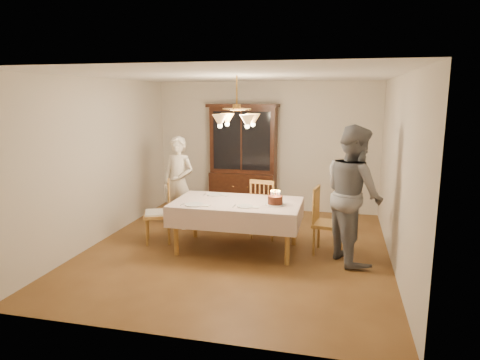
% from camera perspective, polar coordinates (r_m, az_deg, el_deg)
% --- Properties ---
extents(ground, '(5.00, 5.00, 0.00)m').
position_cam_1_polar(ground, '(6.64, -0.40, -9.25)').
color(ground, brown).
rests_on(ground, ground).
extents(room_shell, '(5.00, 5.00, 5.00)m').
position_cam_1_polar(room_shell, '(6.27, -0.42, 4.42)').
color(room_shell, white).
rests_on(room_shell, ground).
extents(dining_table, '(1.90, 1.10, 0.76)m').
position_cam_1_polar(dining_table, '(6.44, -0.41, -3.54)').
color(dining_table, olive).
rests_on(dining_table, ground).
extents(china_hutch, '(1.38, 0.54, 2.16)m').
position_cam_1_polar(china_hutch, '(8.61, 0.45, 2.64)').
color(china_hutch, black).
rests_on(china_hutch, ground).
extents(chair_far_side, '(0.50, 0.49, 1.00)m').
position_cam_1_polar(chair_far_side, '(7.08, 3.39, -4.20)').
color(chair_far_side, olive).
rests_on(chair_far_side, ground).
extents(chair_left_end, '(0.56, 0.57, 1.00)m').
position_cam_1_polar(chair_left_end, '(6.98, -10.86, -4.52)').
color(chair_left_end, olive).
rests_on(chair_left_end, ground).
extents(chair_right_end, '(0.48, 0.50, 1.00)m').
position_cam_1_polar(chair_right_end, '(6.49, 11.56, -5.85)').
color(chair_right_end, olive).
rests_on(chair_right_end, ground).
extents(elderly_woman, '(0.66, 0.51, 1.63)m').
position_cam_1_polar(elderly_woman, '(7.60, -8.18, -0.36)').
color(elderly_woman, '#F5E8CF').
rests_on(elderly_woman, ground).
extents(adult_in_grey, '(1.07, 1.16, 1.94)m').
position_cam_1_polar(adult_in_grey, '(6.18, 14.88, -1.82)').
color(adult_in_grey, slate).
rests_on(adult_in_grey, ground).
extents(birthday_cake, '(0.30, 0.30, 0.21)m').
position_cam_1_polar(birthday_cake, '(6.24, 4.72, -2.76)').
color(birthday_cake, white).
rests_on(birthday_cake, dining_table).
extents(place_setting_near_left, '(0.42, 0.27, 0.02)m').
position_cam_1_polar(place_setting_near_left, '(6.24, -6.00, -3.29)').
color(place_setting_near_left, white).
rests_on(place_setting_near_left, dining_table).
extents(place_setting_near_right, '(0.37, 0.23, 0.02)m').
position_cam_1_polar(place_setting_near_right, '(6.11, 0.80, -3.54)').
color(place_setting_near_right, white).
rests_on(place_setting_near_right, dining_table).
extents(place_setting_far_left, '(0.39, 0.24, 0.02)m').
position_cam_1_polar(place_setting_far_left, '(6.84, -3.32, -1.96)').
color(place_setting_far_left, white).
rests_on(place_setting_far_left, dining_table).
extents(chandelier, '(0.62, 0.62, 0.73)m').
position_cam_1_polar(chandelier, '(6.24, -0.43, 8.04)').
color(chandelier, '#BF8C3F').
rests_on(chandelier, ground).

